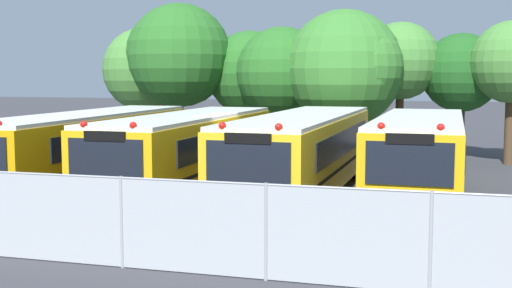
# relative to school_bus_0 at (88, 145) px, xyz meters

# --- Properties ---
(ground_plane) EXTENTS (160.00, 160.00, 0.00)m
(ground_plane) POSITION_rel_school_bus_0_xyz_m (5.54, -0.14, -1.37)
(ground_plane) COLOR #38383D
(school_bus_0) EXTENTS (2.59, 11.71, 2.60)m
(school_bus_0) POSITION_rel_school_bus_0_xyz_m (0.00, 0.00, 0.00)
(school_bus_0) COLOR #EAA80C
(school_bus_0) RESTS_ON ground_plane
(school_bus_1) EXTENTS (2.58, 10.84, 2.63)m
(school_bus_1) POSITION_rel_school_bus_0_xyz_m (3.79, -0.31, 0.01)
(school_bus_1) COLOR yellow
(school_bus_1) RESTS_ON ground_plane
(school_bus_2) EXTENTS (2.75, 11.53, 2.66)m
(school_bus_2) POSITION_rel_school_bus_0_xyz_m (7.44, 0.08, 0.03)
(school_bus_2) COLOR yellow
(school_bus_2) RESTS_ON ground_plane
(school_bus_3) EXTENTS (2.60, 9.65, 2.66)m
(school_bus_3) POSITION_rel_school_bus_0_xyz_m (10.93, -0.01, 0.03)
(school_bus_3) COLOR yellow
(school_bus_3) RESTS_ON ground_plane
(tree_0) EXTENTS (4.23, 4.23, 6.15)m
(tree_0) POSITION_rel_school_bus_0_xyz_m (-3.09, 10.77, 2.60)
(tree_0) COLOR #4C3823
(tree_0) RESTS_ON ground_plane
(tree_1) EXTENTS (5.05, 4.98, 7.19)m
(tree_1) POSITION_rel_school_bus_0_xyz_m (-0.91, 9.87, 3.38)
(tree_1) COLOR #4C3823
(tree_1) RESTS_ON ground_plane
(tree_2) EXTENTS (4.21, 4.21, 5.92)m
(tree_2) POSITION_rel_school_bus_0_xyz_m (2.47, 11.39, 2.45)
(tree_2) COLOR #4C3823
(tree_2) RESTS_ON ground_plane
(tree_3) EXTENTS (4.16, 4.16, 5.95)m
(tree_3) POSITION_rel_school_bus_0_xyz_m (4.42, 9.49, 2.46)
(tree_3) COLOR #4C3823
(tree_3) RESTS_ON ground_plane
(tree_4) EXTENTS (5.17, 5.16, 6.61)m
(tree_4) POSITION_rel_school_bus_0_xyz_m (7.54, 9.00, 2.68)
(tree_4) COLOR #4C3823
(tree_4) RESTS_ON ground_plane
(tree_5) EXTENTS (3.48, 3.48, 6.13)m
(tree_5) POSITION_rel_school_bus_0_xyz_m (9.63, 10.49, 3.03)
(tree_5) COLOR #4C3823
(tree_5) RESTS_ON ground_plane
(tree_6) EXTENTS (3.50, 3.50, 5.61)m
(tree_6) POSITION_rel_school_bus_0_xyz_m (12.30, 10.88, 2.53)
(tree_6) COLOR #4C3823
(tree_6) RESTS_ON ground_plane
(tree_7) EXTENTS (3.45, 3.45, 6.02)m
(tree_7) POSITION_rel_school_bus_0_xyz_m (14.26, 9.58, 2.85)
(tree_7) COLOR #4C3823
(tree_7) RESTS_ON ground_plane
(chainlink_fence) EXTENTS (17.40, 0.07, 1.80)m
(chainlink_fence) POSITION_rel_school_bus_0_xyz_m (5.64, -8.47, -0.44)
(chainlink_fence) COLOR #9EA0A3
(chainlink_fence) RESTS_ON ground_plane
(traffic_cone) EXTENTS (0.53, 0.53, 0.69)m
(traffic_cone) POSITION_rel_school_bus_0_xyz_m (2.89, -7.41, -1.03)
(traffic_cone) COLOR #EA5914
(traffic_cone) RESTS_ON ground_plane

